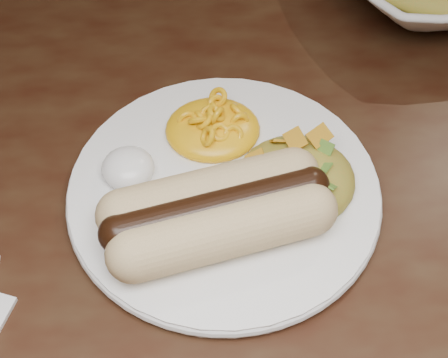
{
  "coord_description": "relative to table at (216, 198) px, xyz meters",
  "views": [
    {
      "loc": [
        -0.02,
        -0.4,
        1.2
      ],
      "look_at": [
        0.0,
        -0.07,
        0.77
      ],
      "focal_mm": 55.0,
      "sensor_mm": 36.0,
      "label": 1
    }
  ],
  "objects": [
    {
      "name": "taco_salad",
      "position": [
        0.06,
        -0.07,
        0.12
      ],
      "size": [
        0.09,
        0.09,
        0.04
      ],
      "rotation": [
        0.0,
        0.0,
        -0.19
      ],
      "color": "orange",
      "rests_on": "plate"
    },
    {
      "name": "table",
      "position": [
        0.0,
        0.0,
        0.0
      ],
      "size": [
        1.6,
        0.9,
        0.75
      ],
      "color": "black",
      "rests_on": "floor"
    },
    {
      "name": "plate",
      "position": [
        0.0,
        -0.07,
        0.1
      ],
      "size": [
        0.3,
        0.3,
        0.01
      ],
      "primitive_type": "cylinder",
      "rotation": [
        0.0,
        0.0,
        0.25
      ],
      "color": "white",
      "rests_on": "table"
    },
    {
      "name": "sour_cream",
      "position": [
        -0.07,
        -0.05,
        0.12
      ],
      "size": [
        0.06,
        0.06,
        0.03
      ],
      "primitive_type": "ellipsoid",
      "rotation": [
        0.0,
        0.0,
        -0.4
      ],
      "color": "white",
      "rests_on": "plate"
    },
    {
      "name": "mac_and_cheese",
      "position": [
        -0.0,
        -0.01,
        0.12
      ],
      "size": [
        0.09,
        0.08,
        0.03
      ],
      "primitive_type": "ellipsoid",
      "rotation": [
        0.0,
        0.0,
        -0.07
      ],
      "color": "#F9AA17",
      "rests_on": "plate"
    },
    {
      "name": "hotdog",
      "position": [
        -0.0,
        -0.11,
        0.13
      ],
      "size": [
        0.15,
        0.1,
        0.04
      ],
      "rotation": [
        0.0,
        0.0,
        0.24
      ],
      "color": "beige",
      "rests_on": "plate"
    }
  ]
}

